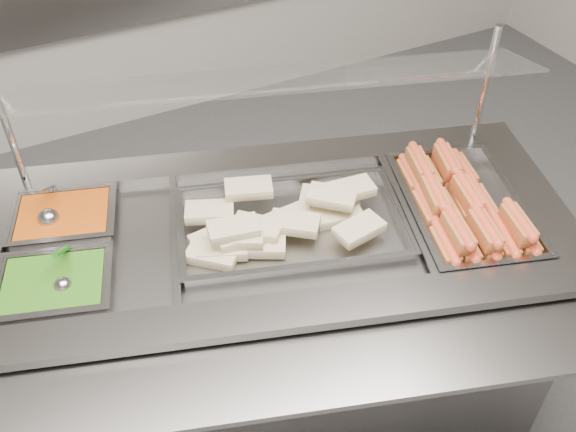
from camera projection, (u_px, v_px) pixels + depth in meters
name	position (u px, v px, depth m)	size (l,w,h in m)	color
steam_counter	(274.00, 316.00, 2.13)	(1.91, 1.27, 0.84)	slate
tray_rail	(301.00, 370.00, 1.53)	(1.67, 0.82, 0.05)	gray
sneeze_guard	(260.00, 84.00, 1.78)	(1.55, 0.72, 0.41)	silver
pan_hotdogs	(462.00, 212.00, 1.95)	(0.46, 0.58, 0.09)	gray
pan_wraps	(291.00, 227.00, 1.88)	(0.72, 0.55, 0.07)	gray
pan_beans	(66.00, 224.00, 1.91)	(0.33, 0.30, 0.09)	gray
pan_peas	(56.00, 291.00, 1.71)	(0.33, 0.30, 0.09)	gray
hotdogs_in_buns	(460.00, 205.00, 1.91)	(0.35, 0.54, 0.11)	#A85523
tortilla_wraps	(277.00, 222.00, 1.84)	(0.60, 0.38, 0.09)	#C7B285
ladle	(49.00, 217.00, 1.86)	(0.08, 0.18, 0.14)	#A8A9AD
serving_spoon	(63.00, 280.00, 1.68)	(0.08, 0.16, 0.13)	#A8A9AD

